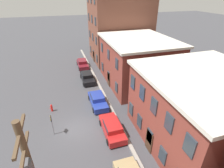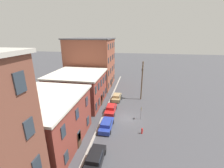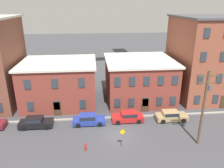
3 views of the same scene
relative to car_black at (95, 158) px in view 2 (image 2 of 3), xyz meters
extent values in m
plane|color=#424247|center=(10.87, -3.01, -0.75)|extent=(200.00, 200.00, 0.00)
cube|color=#9E998E|center=(10.87, 1.49, -0.67)|extent=(56.00, 0.36, 0.16)
cube|color=#2D3842|center=(-5.63, 2.93, 4.34)|extent=(0.90, 0.10, 1.40)
cube|color=#2D3842|center=(-5.63, 2.93, 7.73)|extent=(0.90, 0.10, 1.40)
cube|color=#2D3842|center=(-5.63, 2.93, 11.12)|extent=(0.90, 0.10, 1.40)
cube|color=brown|center=(2.47, 7.56, 2.62)|extent=(11.28, 9.14, 6.74)
cube|color=silver|center=(2.47, 7.56, 6.14)|extent=(11.78, 9.64, 0.30)
cube|color=#2D3842|center=(-1.29, 2.93, 0.94)|extent=(0.90, 0.10, 1.40)
cube|color=#2D3842|center=(-1.29, 2.93, 4.31)|extent=(0.90, 0.10, 1.40)
cube|color=#2D3842|center=(2.47, 2.93, 0.94)|extent=(0.90, 0.10, 1.40)
cube|color=#2D3842|center=(2.47, 2.93, 4.31)|extent=(0.90, 0.10, 1.40)
cube|color=#2D3842|center=(6.23, 2.93, 0.94)|extent=(0.90, 0.10, 1.40)
cube|color=#2D3842|center=(6.23, 2.93, 4.31)|extent=(0.90, 0.10, 1.40)
cube|color=#472D1E|center=(2.47, 2.93, 0.35)|extent=(1.10, 0.10, 2.20)
cube|color=brown|center=(15.64, 8.24, 2.58)|extent=(10.72, 10.51, 6.66)
cube|color=silver|center=(15.64, 8.24, 6.06)|extent=(11.22, 11.01, 0.30)
cube|color=#2D3842|center=(11.35, 2.93, 0.92)|extent=(0.90, 0.10, 1.40)
cube|color=#2D3842|center=(11.35, 2.93, 4.25)|extent=(0.90, 0.10, 1.40)
cube|color=#2D3842|center=(13.50, 2.93, 0.92)|extent=(0.90, 0.10, 1.40)
cube|color=#2D3842|center=(13.50, 2.93, 4.25)|extent=(0.90, 0.10, 1.40)
cube|color=#2D3842|center=(15.64, 2.93, 0.92)|extent=(0.90, 0.10, 1.40)
cube|color=#2D3842|center=(15.64, 2.93, 4.25)|extent=(0.90, 0.10, 1.40)
cube|color=#2D3842|center=(17.79, 2.93, 0.92)|extent=(0.90, 0.10, 1.40)
cube|color=#2D3842|center=(17.79, 2.93, 4.25)|extent=(0.90, 0.10, 1.40)
cube|color=#2D3842|center=(19.93, 2.93, 0.92)|extent=(0.90, 0.10, 1.40)
cube|color=#2D3842|center=(19.93, 2.93, 4.25)|extent=(0.90, 0.10, 1.40)
cube|color=#472D1E|center=(15.64, 2.93, 0.35)|extent=(1.10, 0.10, 2.20)
cube|color=brown|center=(28.25, 8.93, 5.99)|extent=(11.94, 11.88, 13.47)
cube|color=#4C4C51|center=(28.25, 8.93, 12.87)|extent=(12.44, 12.38, 0.30)
cube|color=#2D3842|center=(23.78, 2.93, 0.93)|extent=(0.90, 0.10, 1.40)
cube|color=#2D3842|center=(23.78, 2.93, 4.30)|extent=(0.90, 0.10, 1.40)
cube|color=#2D3842|center=(23.78, 2.93, 7.67)|extent=(0.90, 0.10, 1.40)
cube|color=#2D3842|center=(23.78, 2.93, 11.04)|extent=(0.90, 0.10, 1.40)
cube|color=#2D3842|center=(26.76, 2.93, 0.93)|extent=(0.90, 0.10, 1.40)
cube|color=#2D3842|center=(26.76, 2.93, 4.30)|extent=(0.90, 0.10, 1.40)
cube|color=#2D3842|center=(26.76, 2.93, 7.67)|extent=(0.90, 0.10, 1.40)
cube|color=#2D3842|center=(26.76, 2.93, 11.04)|extent=(0.90, 0.10, 1.40)
cube|color=#2D3842|center=(29.74, 2.93, 0.93)|extent=(0.90, 0.10, 1.40)
cube|color=#2D3842|center=(29.74, 2.93, 4.30)|extent=(0.90, 0.10, 1.40)
cube|color=#2D3842|center=(29.74, 2.93, 7.67)|extent=(0.90, 0.10, 1.40)
cube|color=#2D3842|center=(29.74, 2.93, 11.04)|extent=(0.90, 0.10, 1.40)
cube|color=#2D3842|center=(32.73, 2.93, 0.93)|extent=(0.90, 0.10, 1.40)
cube|color=#2D3842|center=(32.73, 2.93, 4.30)|extent=(0.90, 0.10, 1.40)
cube|color=#2D3842|center=(32.73, 2.93, 7.67)|extent=(0.90, 0.10, 1.40)
cube|color=#2D3842|center=(32.73, 2.93, 11.04)|extent=(0.90, 0.10, 1.40)
cube|color=#472D1E|center=(28.25, 2.93, 0.35)|extent=(1.10, 0.10, 2.20)
cube|color=black|center=(0.07, 0.00, -0.22)|extent=(4.40, 1.80, 0.70)
cube|color=black|center=(-0.13, 0.00, 0.41)|extent=(2.20, 1.51, 0.55)
cube|color=#1E232D|center=(-0.13, 0.00, 0.41)|extent=(2.02, 1.58, 0.48)
cylinder|color=black|center=(1.52, 0.85, -0.42)|extent=(0.66, 0.22, 0.66)
cylinder|color=black|center=(1.52, -0.85, -0.42)|extent=(0.66, 0.22, 0.66)
cube|color=#233899|center=(7.13, 0.10, -0.22)|extent=(4.40, 1.80, 0.70)
cube|color=#233899|center=(6.93, 0.10, 0.41)|extent=(2.20, 1.51, 0.55)
cube|color=#1E232D|center=(6.93, 0.10, 0.41)|extent=(2.02, 1.58, 0.48)
cylinder|color=black|center=(8.58, 0.95, -0.42)|extent=(0.66, 0.22, 0.66)
cylinder|color=black|center=(8.58, -0.75, -0.42)|extent=(0.66, 0.22, 0.66)
cylinder|color=black|center=(5.68, 0.95, -0.42)|extent=(0.66, 0.22, 0.66)
cylinder|color=black|center=(5.68, -0.75, -0.42)|extent=(0.66, 0.22, 0.66)
cube|color=#B21E1E|center=(12.51, 0.36, -0.22)|extent=(4.40, 1.80, 0.70)
cube|color=#B21E1E|center=(12.71, 0.36, 0.41)|extent=(2.20, 1.51, 0.55)
cube|color=#1E232D|center=(12.71, 0.36, 0.41)|extent=(2.02, 1.58, 0.48)
cylinder|color=black|center=(11.06, -0.49, -0.42)|extent=(0.66, 0.22, 0.66)
cylinder|color=black|center=(11.06, 1.21, -0.42)|extent=(0.66, 0.22, 0.66)
cylinder|color=black|center=(13.96, -0.49, -0.42)|extent=(0.66, 0.22, 0.66)
cylinder|color=black|center=(13.96, 1.21, -0.42)|extent=(0.66, 0.22, 0.66)
cube|color=tan|center=(18.75, 0.06, -0.22)|extent=(4.40, 1.80, 0.70)
cube|color=tan|center=(18.55, 0.06, 0.41)|extent=(2.20, 1.51, 0.55)
cube|color=#1E232D|center=(18.55, 0.06, 0.41)|extent=(2.02, 1.58, 0.48)
cylinder|color=black|center=(20.20, 0.91, -0.42)|extent=(0.66, 0.22, 0.66)
cylinder|color=black|center=(20.20, -0.79, -0.42)|extent=(0.66, 0.22, 0.66)
cylinder|color=black|center=(17.30, 0.91, -0.42)|extent=(0.66, 0.22, 0.66)
cylinder|color=black|center=(17.30, -0.79, -0.42)|extent=(0.66, 0.22, 0.66)
cylinder|color=slate|center=(10.97, -5.46, 0.43)|extent=(0.08, 0.08, 2.36)
cube|color=yellow|center=(10.97, -5.49, 1.33)|extent=(0.79, 0.03, 0.79)
cube|color=black|center=(10.97, -5.48, 1.33)|extent=(0.85, 0.02, 0.85)
cylinder|color=brown|center=(20.00, -5.59, 3.78)|extent=(0.28, 0.28, 9.06)
cube|color=brown|center=(20.00, -5.59, 7.71)|extent=(2.40, 0.12, 0.12)
cube|color=brown|center=(20.00, -5.59, 6.91)|extent=(2.00, 0.12, 0.12)
cylinder|color=#515156|center=(20.35, -5.59, 6.31)|extent=(0.44, 0.44, 0.55)
cylinder|color=red|center=(6.77, -5.63, -0.35)|extent=(0.24, 0.24, 0.80)
sphere|color=red|center=(6.77, -5.63, 0.10)|extent=(0.22, 0.22, 0.22)
cylinder|color=red|center=(6.77, -5.79, -0.30)|extent=(0.10, 0.12, 0.10)
camera|label=1|loc=(25.68, -3.72, 12.45)|focal=28.00mm
camera|label=2|loc=(-13.54, -4.39, 14.03)|focal=24.00mm
camera|label=3|loc=(7.81, -26.42, 14.91)|focal=35.00mm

